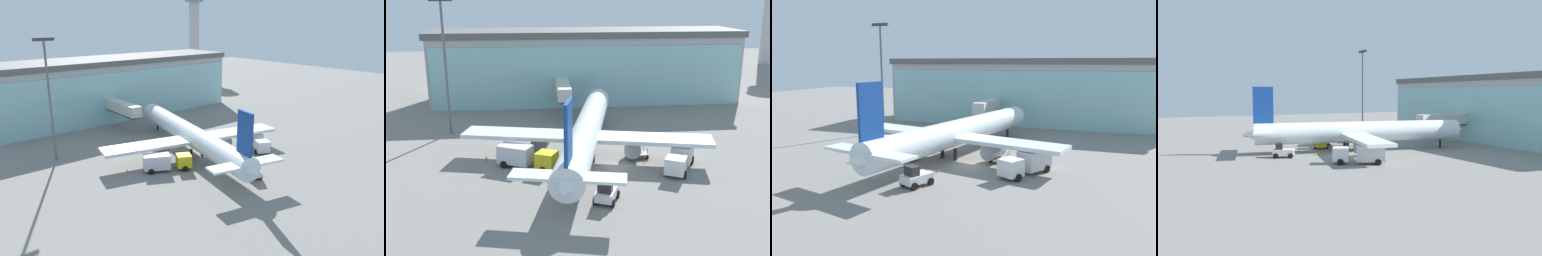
% 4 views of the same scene
% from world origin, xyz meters
% --- Properties ---
extents(ground, '(240.00, 240.00, 0.00)m').
position_xyz_m(ground, '(0.00, 0.00, 0.00)').
color(ground, gray).
extents(terminal_building, '(59.50, 15.93, 13.69)m').
position_xyz_m(terminal_building, '(0.00, 37.02, 6.85)').
color(terminal_building, '#AAAAAA').
rests_on(terminal_building, ground).
extents(jet_bridge, '(2.38, 13.82, 5.81)m').
position_xyz_m(jet_bridge, '(-5.10, 25.49, 4.44)').
color(jet_bridge, beige).
rests_on(jet_bridge, ground).
extents(apron_light_mast, '(3.20, 0.40, 19.74)m').
position_xyz_m(apron_light_mast, '(-22.46, 15.45, 11.64)').
color(apron_light_mast, '#59595E').
rests_on(apron_light_mast, ground).
extents(airplane, '(31.46, 39.35, 10.97)m').
position_xyz_m(airplane, '(-3.09, 3.92, 3.30)').
color(airplane, white).
rests_on(airplane, ground).
extents(catering_truck, '(7.53, 5.17, 2.65)m').
position_xyz_m(catering_truck, '(-10.83, 0.50, 1.47)').
color(catering_truck, yellow).
rests_on(catering_truck, ground).
extents(fuel_truck, '(5.34, 7.49, 2.65)m').
position_xyz_m(fuel_truck, '(7.72, -1.30, 1.47)').
color(fuel_truck, silver).
rests_on(fuel_truck, ground).
extents(baggage_cart, '(2.94, 1.87, 1.50)m').
position_xyz_m(baggage_cart, '(3.35, 2.75, 0.50)').
color(baggage_cart, gray).
rests_on(baggage_cart, ground).
extents(pushback_tug, '(3.13, 3.64, 2.30)m').
position_xyz_m(pushback_tug, '(-2.42, -9.57, 0.97)').
color(pushback_tug, silver).
rests_on(pushback_tug, ground).
extents(safety_cone_nose, '(0.36, 0.36, 0.55)m').
position_xyz_m(safety_cone_nose, '(-2.37, -4.08, 0.28)').
color(safety_cone_nose, orange).
rests_on(safety_cone_nose, ground).
extents(safety_cone_wingtip, '(0.36, 0.36, 0.55)m').
position_xyz_m(safety_cone_wingtip, '(-15.86, 3.51, 0.28)').
color(safety_cone_wingtip, orange).
rests_on(safety_cone_wingtip, ground).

